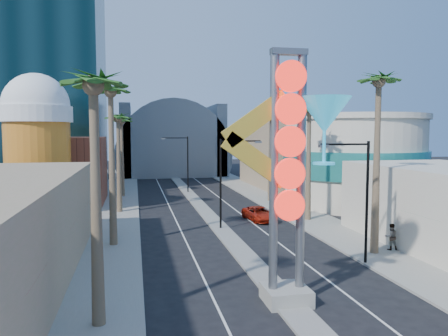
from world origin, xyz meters
TOP-DOWN VIEW (x-y plane):
  - ground at (0.00, 0.00)m, footprint 240.00×240.00m
  - sidewalk_west at (-9.50, 35.00)m, footprint 5.00×100.00m
  - sidewalk_east at (9.50, 35.00)m, footprint 5.00×100.00m
  - median at (0.00, 38.00)m, footprint 1.60×84.00m
  - hotel_tower at (-22.00, 52.00)m, footprint 20.00×20.00m
  - brick_filler_west at (-16.00, 38.00)m, footprint 10.00×10.00m
  - filler_east at (16.00, 48.00)m, footprint 10.00×20.00m
  - beer_mug at (-17.00, 30.00)m, footprint 7.00×7.00m
  - turquoise_building at (18.00, 30.00)m, footprint 16.60×16.60m
  - canopy at (0.00, 72.00)m, footprint 22.00×16.00m
  - neon_sign at (0.82, 2.96)m, footprint 6.53×2.60m
  - streetlight_0 at (0.55, 20.00)m, footprint 3.79×0.25m
  - streetlight_1 at (-0.55, 44.00)m, footprint 3.79×0.25m
  - streetlight_2 at (6.72, 8.00)m, footprint 3.45×0.25m
  - palm_0 at (-9.00, 2.00)m, footprint 2.40×2.40m
  - palm_1 at (-9.00, 16.00)m, footprint 2.40×2.40m
  - palm_2 at (-9.00, 30.00)m, footprint 2.40×2.40m
  - palm_3 at (-9.00, 42.00)m, footprint 2.40×2.40m
  - palm_5 at (9.00, 10.00)m, footprint 2.40×2.40m
  - palm_6 at (9.00, 22.00)m, footprint 2.40×2.40m
  - palm_7 at (9.00, 34.00)m, footprint 2.40×2.40m
  - red_pickup at (4.45, 23.08)m, footprint 2.72×5.00m
  - pedestrian_b at (10.57, 10.45)m, footprint 0.98×0.80m

SIDE VIEW (x-z plane):
  - ground at x=0.00m, z-range 0.00..0.00m
  - sidewalk_west at x=-9.50m, z-range 0.00..0.15m
  - sidewalk_east at x=9.50m, z-range 0.00..0.15m
  - median at x=0.00m, z-range 0.00..0.15m
  - red_pickup at x=4.45m, z-range 0.00..1.33m
  - pedestrian_b at x=10.57m, z-range 0.15..2.04m
  - brick_filler_west at x=-16.00m, z-range 0.00..8.00m
  - canopy at x=0.00m, z-range -6.69..15.31m
  - streetlight_2 at x=6.72m, z-range 0.83..8.83m
  - streetlight_0 at x=0.55m, z-range 0.88..8.88m
  - streetlight_1 at x=-0.55m, z-range 0.88..8.88m
  - filler_east at x=16.00m, z-range 0.00..10.00m
  - turquoise_building at x=18.00m, z-range -0.05..10.55m
  - neon_sign at x=0.82m, z-range 1.03..13.58m
  - beer_mug at x=-17.00m, z-range 0.59..15.09m
  - palm_2 at x=-9.00m, z-range 3.88..15.08m
  - palm_3 at x=-9.00m, z-range 3.88..15.08m
  - palm_0 at x=-9.00m, z-range 4.08..15.78m
  - palm_6 at x=9.00m, z-range 4.08..15.78m
  - palm_1 at x=-9.00m, z-range 4.47..17.17m
  - palm_7 at x=9.00m, z-range 4.47..17.17m
  - palm_5 at x=9.00m, z-range 4.67..17.87m
  - hotel_tower at x=-22.00m, z-range 0.00..50.00m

